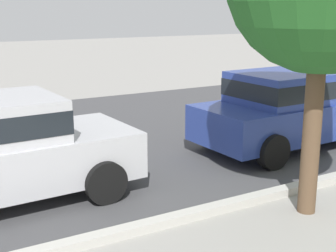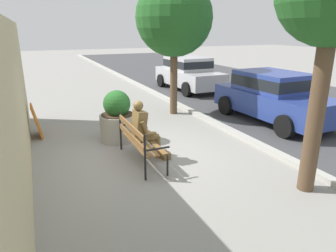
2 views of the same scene
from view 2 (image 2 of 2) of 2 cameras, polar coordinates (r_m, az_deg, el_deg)
name	(u,v)px [view 2 (image 2 of 2)]	position (r m, az deg, el deg)	size (l,w,h in m)	color
ground_plane	(141,156)	(7.24, -5.01, -5.57)	(80.00, 80.00, 0.00)	gray
curb_stone	(243,137)	(8.53, 13.74, -1.97)	(60.00, 0.20, 0.12)	#B2AFA8
building_wall_behind	(1,126)	(5.03, -28.54, -0.03)	(12.00, 0.50, 3.01)	#C6B78C
park_bench	(138,139)	(6.75, -5.52, -2.41)	(1.80, 0.53, 0.95)	brown
bronze_statue_seated	(146,131)	(6.87, -4.17, -0.89)	(0.62, 0.80, 1.37)	brown
concrete_planter	(118,119)	(8.16, -9.34, 1.31)	(0.93, 0.93, 1.34)	#A8A399
street_tree_near_bench	(174,18)	(10.44, 1.13, 19.38)	(2.49, 2.49, 4.43)	brown
parked_car_silver	(188,72)	(15.03, 3.79, 9.91)	(4.16, 2.04, 1.56)	#B7B7BC
parked_car_blue	(273,95)	(10.30, 18.93, 5.44)	(4.16, 2.04, 1.56)	navy
leaning_signboard	(36,121)	(9.09, -23.22, 0.88)	(0.70, 0.04, 0.90)	#C6661E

